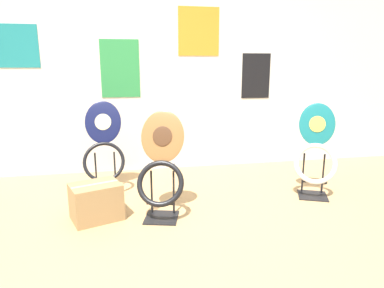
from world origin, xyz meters
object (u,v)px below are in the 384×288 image
object	(u,v)px
toilet_seat_display_navy_moon	(104,150)
toilet_seat_display_woodgrain	(161,171)
toilet_seat_display_teal_sax	(316,154)
storage_box	(96,202)

from	to	relation	value
toilet_seat_display_navy_moon	toilet_seat_display_woodgrain	xyz separation A→B (m)	(0.51, -0.74, -0.02)
toilet_seat_display_teal_sax	toilet_seat_display_woodgrain	world-z (taller)	toilet_seat_display_teal_sax
toilet_seat_display_teal_sax	storage_box	xyz separation A→B (m)	(-2.11, -0.14, -0.28)
toilet_seat_display_navy_moon	storage_box	distance (m)	0.73
toilet_seat_display_navy_moon	toilet_seat_display_woodgrain	distance (m)	0.90
toilet_seat_display_navy_moon	storage_box	size ratio (longest dim) A/B	1.93
toilet_seat_display_teal_sax	storage_box	distance (m)	2.13
toilet_seat_display_woodgrain	toilet_seat_display_navy_moon	bearing A→B (deg)	124.83
toilet_seat_display_woodgrain	storage_box	world-z (taller)	toilet_seat_display_woodgrain
toilet_seat_display_woodgrain	storage_box	size ratio (longest dim) A/B	1.89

